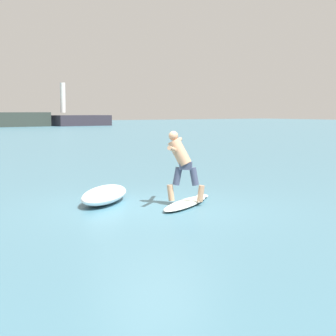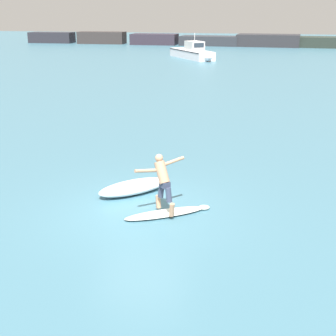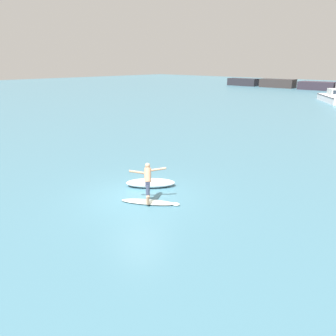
{
  "view_description": "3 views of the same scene",
  "coord_description": "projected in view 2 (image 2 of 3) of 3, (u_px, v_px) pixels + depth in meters",
  "views": [
    {
      "loc": [
        -6.49,
        -9.97,
        2.08
      ],
      "look_at": [
        0.81,
        0.67,
        0.76
      ],
      "focal_mm": 60.0,
      "sensor_mm": 36.0,
      "label": 1
    },
    {
      "loc": [
        3.41,
        -11.28,
        5.23
      ],
      "look_at": [
        0.55,
        0.96,
        0.95
      ],
      "focal_mm": 50.0,
      "sensor_mm": 36.0,
      "label": 2
    },
    {
      "loc": [
        9.89,
        -8.41,
        5.54
      ],
      "look_at": [
        0.5,
        1.27,
        1.13
      ],
      "focal_mm": 35.0,
      "sensor_mm": 36.0,
      "label": 3
    }
  ],
  "objects": [
    {
      "name": "surfboard",
      "position": [
        166.0,
        213.0,
        12.54
      ],
      "size": [
        2.25,
        1.69,
        0.23
      ],
      "color": "white",
      "rests_on": "ground"
    },
    {
      "name": "rock_jetty_breakwater",
      "position": [
        255.0,
        40.0,
        69.8
      ],
      "size": [
        68.86,
        5.05,
        5.9
      ],
      "color": "#28262C",
      "rests_on": "ground"
    },
    {
      "name": "ground_plane",
      "position": [
        140.0,
        210.0,
        12.82
      ],
      "size": [
        200.0,
        200.0,
        0.0
      ],
      "primitive_type": "plane",
      "color": "#3E6C7E"
    },
    {
      "name": "fishing_boat_near_jetty",
      "position": [
        193.0,
        53.0,
        52.11
      ],
      "size": [
        6.43,
        8.11,
        2.82
      ],
      "color": "white",
      "rests_on": "ground"
    },
    {
      "name": "surfer",
      "position": [
        163.0,
        179.0,
        12.3
      ],
      "size": [
        1.11,
        1.15,
        1.54
      ],
      "color": "tan",
      "rests_on": "surfboard"
    },
    {
      "name": "wave_foam_at_tail",
      "position": [
        133.0,
        187.0,
        14.0
      ],
      "size": [
        2.16,
        2.18,
        0.36
      ],
      "color": "white",
      "rests_on": "ground"
    }
  ]
}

